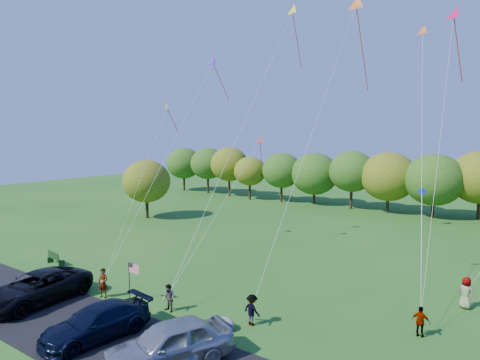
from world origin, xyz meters
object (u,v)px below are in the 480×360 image
object	(u,v)px
flyer_c	(252,310)
trash_barrel	(70,280)
flyer_b	(169,298)
flyer_d	(421,322)
minivan_silver	(170,344)
flyer_a	(103,283)
park_bench	(54,258)
minivan_navy	(96,323)
minivan_dark	(37,288)
flyer_e	(466,293)

from	to	relation	value
flyer_c	trash_barrel	size ratio (longest dim) A/B	1.89
flyer_b	flyer_d	bearing A→B (deg)	31.58
minivan_silver	flyer_c	world-z (taller)	minivan_silver
minivan_silver	flyer_b	xyz separation A→B (m)	(-4.11, 4.07, -0.24)
flyer_a	flyer_b	xyz separation A→B (m)	(4.78, 0.82, -0.12)
minivan_silver	park_bench	bearing A→B (deg)	-173.77
park_bench	trash_barrel	distance (m)	5.66
minivan_navy	park_bench	bearing A→B (deg)	163.87
minivan_silver	flyer_c	size ratio (longest dim) A/B	3.46
minivan_dark	flyer_a	distance (m)	3.76
minivan_silver	flyer_c	xyz separation A→B (m)	(0.65, 5.40, -0.21)
flyer_a	flyer_d	size ratio (longest dim) A/B	1.18
flyer_a	flyer_e	world-z (taller)	flyer_e
flyer_c	park_bench	xyz separation A→B (m)	(-18.17, -0.17, -0.28)
minivan_dark	trash_barrel	size ratio (longest dim) A/B	7.42
minivan_navy	flyer_b	world-z (taller)	minivan_navy
flyer_d	flyer_e	xyz separation A→B (m)	(1.29, 5.17, 0.15)
minivan_dark	flyer_e	bearing A→B (deg)	28.29
flyer_d	park_bench	size ratio (longest dim) A/B	0.85
minivan_navy	flyer_c	size ratio (longest dim) A/B	3.34
flyer_a	flyer_e	bearing A→B (deg)	14.40
flyer_e	minivan_dark	bearing A→B (deg)	54.79
minivan_navy	trash_barrel	size ratio (longest dim) A/B	6.31
flyer_a	flyer_c	bearing A→B (deg)	-3.96
minivan_dark	flyer_d	size ratio (longest dim) A/B	4.19
park_bench	minivan_silver	bearing A→B (deg)	-8.60
minivan_navy	flyer_e	size ratio (longest dim) A/B	2.98
minivan_dark	flyer_a	world-z (taller)	minivan_dark
flyer_b	flyer_c	size ratio (longest dim) A/B	0.96
flyer_b	park_bench	distance (m)	13.46
flyer_b	flyer_e	size ratio (longest dim) A/B	0.86
trash_barrel	flyer_d	bearing A→B (deg)	16.31
minivan_silver	flyer_e	bearing A→B (deg)	79.42
park_bench	flyer_e	bearing A→B (deg)	26.64
flyer_c	park_bench	distance (m)	18.17
minivan_dark	flyer_b	xyz separation A→B (m)	(7.20, 3.70, -0.17)
flyer_e	flyer_a	bearing A→B (deg)	52.01
minivan_dark	minivan_navy	xyz separation A→B (m)	(6.65, -0.70, -0.10)
flyer_a	trash_barrel	bearing A→B (deg)	164.52
park_bench	flyer_d	bearing A→B (deg)	16.70
minivan_silver	flyer_d	world-z (taller)	minivan_silver
minivan_dark	park_bench	bearing A→B (deg)	136.34
minivan_silver	flyer_d	size ratio (longest dim) A/B	3.69
minivan_dark	flyer_d	xyz separation A→B (m)	(19.48, 8.78, -0.19)
flyer_d	minivan_dark	bearing A→B (deg)	22.91
minivan_dark	minivan_navy	world-z (taller)	minivan_dark
flyer_d	flyer_e	bearing A→B (deg)	-105.35
flyer_b	flyer_c	world-z (taller)	flyer_c
minivan_silver	flyer_c	bearing A→B (deg)	106.03
park_bench	minivan_navy	bearing A→B (deg)	-15.37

